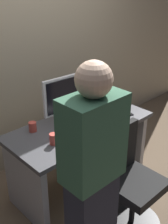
# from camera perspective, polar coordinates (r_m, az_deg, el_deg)

# --- Properties ---
(ground_plane) EXTENTS (9.00, 9.00, 0.00)m
(ground_plane) POSITION_cam_1_polar(r_m,az_deg,el_deg) (3.20, -0.63, -13.99)
(ground_plane) COLOR brown
(wall_back) EXTENTS (6.40, 0.10, 3.00)m
(wall_back) POSITION_cam_1_polar(r_m,az_deg,el_deg) (3.15, -11.48, 15.41)
(wall_back) COLOR tan
(wall_back) RESTS_ON ground
(desk) EXTENTS (1.45, 0.68, 0.73)m
(desk) POSITION_cam_1_polar(r_m,az_deg,el_deg) (2.90, -0.68, -6.32)
(desk) COLOR #4C4C51
(desk) RESTS_ON ground
(office_chair) EXTENTS (0.52, 0.52, 0.94)m
(office_chair) POSITION_cam_1_polar(r_m,az_deg,el_deg) (2.56, 9.01, -13.92)
(office_chair) COLOR black
(office_chair) RESTS_ON ground
(person_at_desk) EXTENTS (0.40, 0.24, 1.64)m
(person_at_desk) POSITION_cam_1_polar(r_m,az_deg,el_deg) (1.94, 1.65, -13.04)
(person_at_desk) COLOR #262838
(person_at_desk) RESTS_ON ground
(monitor) EXTENTS (0.54, 0.15, 0.46)m
(monitor) POSITION_cam_1_polar(r_m,az_deg,el_deg) (2.78, -3.30, 3.32)
(monitor) COLOR silver
(monitor) RESTS_ON desk
(keyboard) EXTENTS (0.43, 0.14, 0.02)m
(keyboard) POSITION_cam_1_polar(r_m,az_deg,el_deg) (2.65, 0.32, -3.75)
(keyboard) COLOR white
(keyboard) RESTS_ON desk
(mouse) EXTENTS (0.06, 0.10, 0.03)m
(mouse) POSITION_cam_1_polar(r_m,az_deg,el_deg) (2.86, 4.80, -1.27)
(mouse) COLOR white
(mouse) RESTS_ON desk
(cup_near_keyboard) EXTENTS (0.07, 0.07, 0.10)m
(cup_near_keyboard) POSITION_cam_1_polar(r_m,az_deg,el_deg) (2.47, -6.11, -5.36)
(cup_near_keyboard) COLOR #D84C3F
(cup_near_keyboard) RESTS_ON desk
(cup_by_monitor) EXTENTS (0.07, 0.07, 0.09)m
(cup_by_monitor) POSITION_cam_1_polar(r_m,az_deg,el_deg) (2.69, -10.20, -2.91)
(cup_by_monitor) COLOR #D84C3F
(cup_by_monitor) RESTS_ON desk
(book_stack) EXTENTS (0.23, 0.17, 0.09)m
(book_stack) POSITION_cam_1_polar(r_m,az_deg,el_deg) (3.12, 2.36, 1.82)
(book_stack) COLOR red
(book_stack) RESTS_ON desk
(cell_phone) EXTENTS (0.11, 0.16, 0.01)m
(cell_phone) POSITION_cam_1_polar(r_m,az_deg,el_deg) (3.03, 8.58, -0.16)
(cell_phone) COLOR black
(cell_phone) RESTS_ON desk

